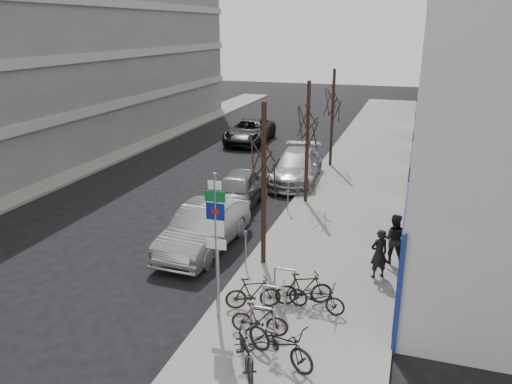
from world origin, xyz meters
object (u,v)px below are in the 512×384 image
Objects in this scene: parked_car_front at (204,228)px; bike_mid_curb at (317,294)px; meter_front at (246,245)px; tree_near at (264,147)px; bike_near_right at (260,319)px; bike_near_left at (246,345)px; tree_far at (333,95)px; bike_far_inner at (304,288)px; pedestrian_near at (379,254)px; meter_back at (314,162)px; pedestrian_far at (394,238)px; bike_mid_inner at (253,293)px; highway_sign_pole at (216,238)px; parked_car_back at (296,167)px; lane_car at (250,131)px; tree_mid at (308,114)px; parked_car_mid at (236,191)px; bike_rack at (274,297)px; bike_far_curb at (280,339)px; meter_mid at (288,194)px.

bike_mid_curb is at bearing -30.74° from parked_car_front.
tree_near is at bearing 48.01° from meter_front.
bike_mid_curb reaches higher than bike_near_right.
bike_near_left reaches higher than bike_near_right.
tree_far reaches higher than bike_far_inner.
pedestrian_near reaches higher than parked_car_front.
meter_back is at bearing -100.20° from tree_far.
pedestrian_far is (4.09, -11.67, -3.09)m from tree_far.
highway_sign_pole is at bearing 107.57° from bike_mid_inner.
tree_far reaches higher than parked_car_back.
pedestrian_near is 1.29m from pedestrian_far.
parked_car_back is 0.96× the size of lane_car.
lane_car is at bearing 143.72° from tree_far.
tree_mid is 3.33× the size of bike_far_inner.
parked_car_back is (-1.77, 12.53, 0.18)m from bike_mid_inner.
pedestrian_near is 0.94× the size of pedestrian_far.
pedestrian_far is (6.89, -3.74, 0.21)m from parked_car_mid.
parked_car_back is at bearing 110.57° from tree_mid.
meter_front is 3.83m from bike_near_right.
tree_near and tree_far have the same top height.
highway_sign_pole is at bearing -90.69° from tree_far.
meter_back is at bearing 80.96° from parked_car_front.
bike_near_left is at bearing 168.10° from bike_mid_curb.
bike_far_curb is at bearing -70.28° from bike_rack.
meter_back is 5.92m from parked_car_mid.
tree_far is at bearing 89.31° from highway_sign_pole.
bike_mid_inner is 2.43m from bike_far_curb.
bike_rack is at bearing -68.01° from parked_car_mid.
parked_car_mid is 7.84m from pedestrian_far.
bike_mid_inner is (1.02, -13.33, -0.29)m from meter_back.
bike_near_right is at bearing -94.27° from bike_rack.
bike_mid_inner is at bearing 77.08° from bike_near_left.
bike_near_left is at bearing 170.63° from bike_mid_inner.
bike_far_curb is at bearing 179.74° from bike_mid_curb.
parked_car_front is at bearing 118.13° from highway_sign_pole.
bike_far_inner is 0.30× the size of parked_car_back.
bike_rack is 21.98m from lane_car.
bike_rack is (1.40, 0.61, -1.80)m from highway_sign_pole.
meter_front reaches higher than bike_rack.
parked_car_front is at bearing -114.23° from meter_mid.
highway_sign_pole is at bearing -59.64° from parked_car_front.
lane_car is (-3.63, 12.65, -0.01)m from parked_car_mid.
tree_mid is at bearing 22.36° from parked_car_mid.
highway_sign_pole is at bearing 47.55° from pedestrian_far.
meter_back is (0.00, 11.00, 0.00)m from meter_front.
meter_mid reaches higher than bike_mid_curb.
tree_mid is at bearing -11.03° from bike_far_inner.
tree_far is 3.33× the size of bike_far_inner.
meter_mid is at bearing 5.49° from bike_near_right.
pedestrian_near reaches higher than bike_rack.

